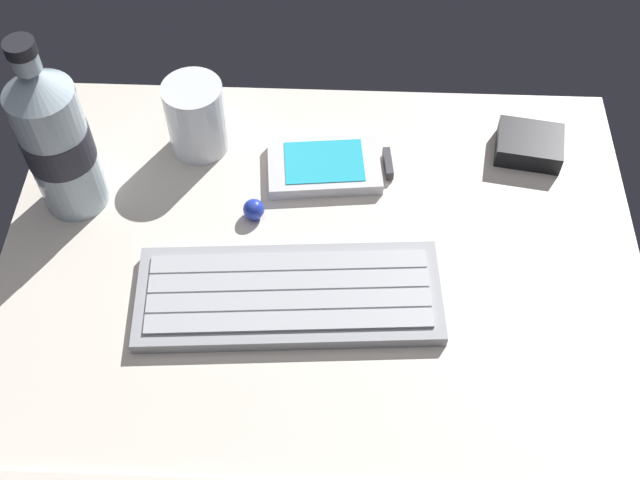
{
  "coord_description": "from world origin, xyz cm",
  "views": [
    {
      "loc": [
        1.74,
        -44.84,
        64.96
      ],
      "look_at": [
        0.0,
        0.0,
        3.0
      ],
      "focal_mm": 44.46,
      "sensor_mm": 36.0,
      "label": 1
    }
  ],
  "objects_px": {
    "handheld_device": "(330,166)",
    "juice_cup": "(197,119)",
    "charger_block": "(529,145)",
    "trackball_mouse": "(254,209)",
    "keyboard": "(289,295)",
    "water_bottle": "(56,139)"
  },
  "relations": [
    {
      "from": "charger_block",
      "to": "trackball_mouse",
      "type": "bearing_deg",
      "value": -161.16
    },
    {
      "from": "juice_cup",
      "to": "keyboard",
      "type": "bearing_deg",
      "value": -60.79
    },
    {
      "from": "handheld_device",
      "to": "juice_cup",
      "type": "bearing_deg",
      "value": 167.3
    },
    {
      "from": "water_bottle",
      "to": "trackball_mouse",
      "type": "height_order",
      "value": "water_bottle"
    },
    {
      "from": "handheld_device",
      "to": "water_bottle",
      "type": "relative_size",
      "value": 0.64
    },
    {
      "from": "juice_cup",
      "to": "trackball_mouse",
      "type": "relative_size",
      "value": 3.86
    },
    {
      "from": "juice_cup",
      "to": "charger_block",
      "type": "distance_m",
      "value": 0.36
    },
    {
      "from": "keyboard",
      "to": "trackball_mouse",
      "type": "relative_size",
      "value": 13.49
    },
    {
      "from": "juice_cup",
      "to": "trackball_mouse",
      "type": "xyz_separation_m",
      "value": [
        0.07,
        -0.1,
        -0.03
      ]
    },
    {
      "from": "handheld_device",
      "to": "juice_cup",
      "type": "height_order",
      "value": "juice_cup"
    },
    {
      "from": "keyboard",
      "to": "handheld_device",
      "type": "relative_size",
      "value": 2.23
    },
    {
      "from": "water_bottle",
      "to": "juice_cup",
      "type": "bearing_deg",
      "value": 34.06
    },
    {
      "from": "charger_block",
      "to": "handheld_device",
      "type": "bearing_deg",
      "value": -170.88
    },
    {
      "from": "juice_cup",
      "to": "trackball_mouse",
      "type": "distance_m",
      "value": 0.12
    },
    {
      "from": "charger_block",
      "to": "trackball_mouse",
      "type": "xyz_separation_m",
      "value": [
        -0.29,
        -0.1,
        -0.0
      ]
    },
    {
      "from": "juice_cup",
      "to": "trackball_mouse",
      "type": "height_order",
      "value": "juice_cup"
    },
    {
      "from": "handheld_device",
      "to": "water_bottle",
      "type": "distance_m",
      "value": 0.28
    },
    {
      "from": "juice_cup",
      "to": "water_bottle",
      "type": "relative_size",
      "value": 0.41
    },
    {
      "from": "handheld_device",
      "to": "juice_cup",
      "type": "distance_m",
      "value": 0.15
    },
    {
      "from": "juice_cup",
      "to": "charger_block",
      "type": "height_order",
      "value": "juice_cup"
    },
    {
      "from": "keyboard",
      "to": "charger_block",
      "type": "bearing_deg",
      "value": 38.6
    },
    {
      "from": "juice_cup",
      "to": "water_bottle",
      "type": "height_order",
      "value": "water_bottle"
    }
  ]
}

